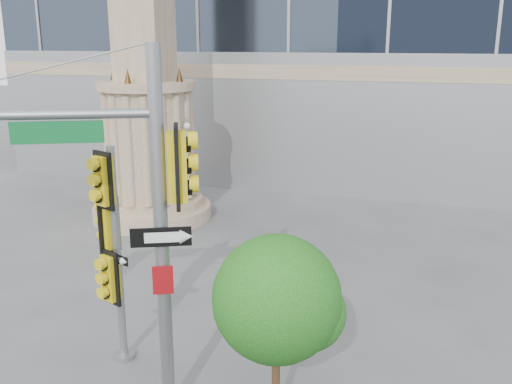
# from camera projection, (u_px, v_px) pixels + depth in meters

# --- Properties ---
(ground) EXTENTS (120.00, 120.00, 0.00)m
(ground) POSITION_uv_depth(u_px,v_px,m) (219.00, 371.00, 11.63)
(ground) COLOR #545456
(ground) RESTS_ON ground
(monument) EXTENTS (4.40, 4.40, 16.60)m
(monument) POSITION_uv_depth(u_px,v_px,m) (145.00, 69.00, 20.18)
(monument) COLOR gray
(monument) RESTS_ON ground
(main_signal_pole) EXTENTS (4.75, 2.42, 6.52)m
(main_signal_pole) POSITION_uv_depth(u_px,v_px,m) (86.00, 201.00, 9.16)
(main_signal_pole) COLOR slate
(main_signal_pole) RESTS_ON ground
(secondary_signal_pole) EXTENTS (0.78, 0.75, 4.57)m
(secondary_signal_pole) POSITION_uv_depth(u_px,v_px,m) (111.00, 240.00, 11.36)
(secondary_signal_pole) COLOR slate
(secondary_signal_pole) RESTS_ON ground
(street_tree) EXTENTS (2.22, 2.17, 3.47)m
(street_tree) POSITION_uv_depth(u_px,v_px,m) (279.00, 304.00, 9.51)
(street_tree) COLOR gray
(street_tree) RESTS_ON ground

